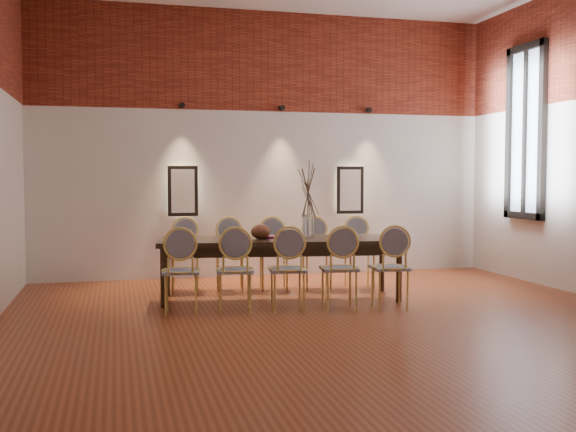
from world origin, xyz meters
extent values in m
cube|color=#984523|center=(0.00, 0.00, -0.01)|extent=(7.00, 7.00, 0.02)
cube|color=silver|center=(0.00, 3.55, 2.00)|extent=(7.00, 0.10, 4.00)
cube|color=silver|center=(0.00, -3.55, 2.00)|extent=(7.00, 0.10, 4.00)
cube|color=maroon|center=(0.00, 3.48, 3.25)|extent=(7.00, 0.02, 1.50)
cube|color=#FFEAC6|center=(-1.30, 3.45, 1.30)|extent=(0.36, 0.06, 0.66)
cube|color=#FFEAC6|center=(1.30, 3.45, 1.30)|extent=(0.36, 0.06, 0.66)
cylinder|color=black|center=(-1.30, 3.42, 2.55)|extent=(0.08, 0.10, 0.08)
cylinder|color=black|center=(0.20, 3.42, 2.55)|extent=(0.08, 0.10, 0.08)
cylinder|color=black|center=(1.60, 3.42, 2.55)|extent=(0.08, 0.10, 0.08)
cube|color=silver|center=(3.46, 2.00, 2.15)|extent=(0.02, 0.78, 2.38)
cube|color=black|center=(3.44, 2.00, 2.15)|extent=(0.08, 0.90, 2.50)
cube|color=black|center=(3.44, 2.00, 2.15)|extent=(0.06, 0.06, 2.40)
cube|color=#322114|center=(-0.30, 1.49, 0.38)|extent=(3.05, 1.32, 0.75)
cylinder|color=silver|center=(0.05, 1.45, 0.90)|extent=(0.14, 0.14, 0.30)
ellipsoid|color=brown|center=(-0.55, 1.48, 0.84)|extent=(0.24, 0.24, 0.18)
cube|color=#93265F|center=(-0.38, 1.55, 0.77)|extent=(0.28, 0.21, 0.03)
camera|label=1|loc=(-2.26, -6.54, 1.51)|focal=42.00mm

